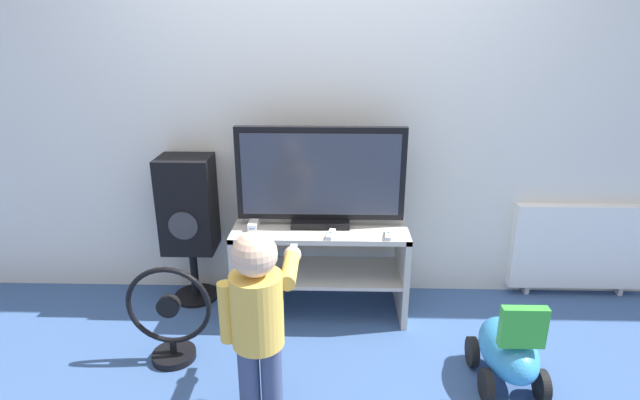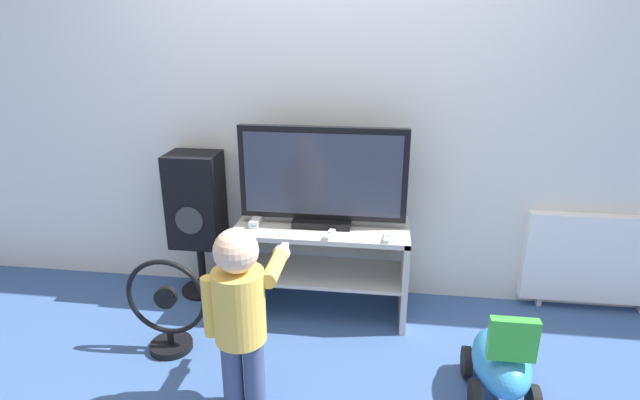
# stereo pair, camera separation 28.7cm
# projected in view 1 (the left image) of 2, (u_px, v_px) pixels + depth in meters

# --- Properties ---
(ground_plane) EXTENTS (16.00, 16.00, 0.00)m
(ground_plane) POSITION_uv_depth(u_px,v_px,m) (319.00, 329.00, 3.00)
(ground_plane) COLOR #38568C
(wall_back) EXTENTS (10.00, 0.06, 2.60)m
(wall_back) POSITION_uv_depth(u_px,v_px,m) (322.00, 98.00, 3.07)
(wall_back) COLOR silver
(wall_back) RESTS_ON ground_plane
(tv_stand) EXTENTS (1.05, 0.46, 0.58)m
(tv_stand) POSITION_uv_depth(u_px,v_px,m) (320.00, 256.00, 3.09)
(tv_stand) COLOR beige
(tv_stand) RESTS_ON ground_plane
(television) EXTENTS (1.00, 0.20, 0.60)m
(television) POSITION_uv_depth(u_px,v_px,m) (321.00, 178.00, 2.94)
(television) COLOR black
(television) RESTS_ON tv_stand
(game_console) EXTENTS (0.05, 0.18, 0.04)m
(game_console) POSITION_uv_depth(u_px,v_px,m) (254.00, 223.00, 3.00)
(game_console) COLOR white
(game_console) RESTS_ON tv_stand
(remote_primary) EXTENTS (0.05, 0.13, 0.03)m
(remote_primary) POSITION_uv_depth(u_px,v_px,m) (388.00, 235.00, 2.86)
(remote_primary) COLOR white
(remote_primary) RESTS_ON tv_stand
(remote_secondary) EXTENTS (0.06, 0.13, 0.03)m
(remote_secondary) POSITION_uv_depth(u_px,v_px,m) (331.00, 234.00, 2.87)
(remote_secondary) COLOR white
(remote_secondary) RESTS_ON tv_stand
(child) EXTENTS (0.35, 0.51, 0.92)m
(child) POSITION_uv_depth(u_px,v_px,m) (258.00, 310.00, 2.20)
(child) COLOR #3F4C72
(child) RESTS_ON ground_plane
(speaker_tower) EXTENTS (0.33, 0.29, 0.97)m
(speaker_tower) POSITION_uv_depth(u_px,v_px,m) (188.00, 208.00, 3.14)
(speaker_tower) COLOR black
(speaker_tower) RESTS_ON ground_plane
(floor_fan) EXTENTS (0.46, 0.24, 0.56)m
(floor_fan) POSITION_uv_depth(u_px,v_px,m) (170.00, 319.00, 2.66)
(floor_fan) COLOR black
(floor_fan) RESTS_ON ground_plane
(ride_on_toy) EXTENTS (0.31, 0.47, 0.51)m
(ride_on_toy) POSITION_uv_depth(u_px,v_px,m) (508.00, 350.00, 2.49)
(ride_on_toy) COLOR #338CD1
(ride_on_toy) RESTS_ON ground_plane
(radiator) EXTENTS (0.89, 0.08, 0.64)m
(radiator) POSITION_uv_depth(u_px,v_px,m) (580.00, 247.00, 3.28)
(radiator) COLOR white
(radiator) RESTS_ON ground_plane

